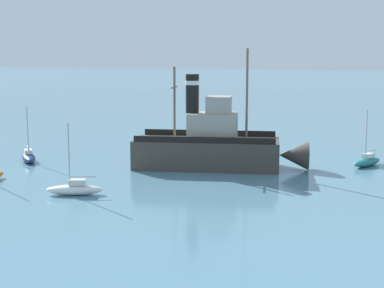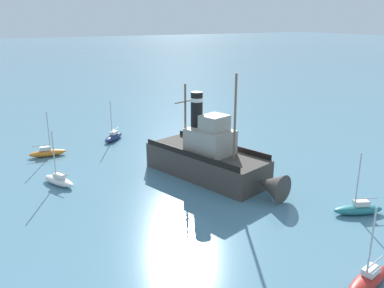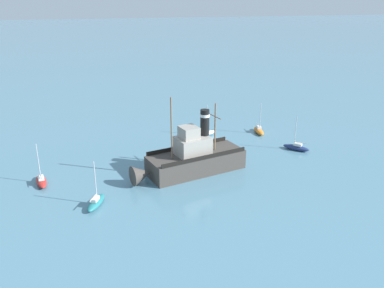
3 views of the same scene
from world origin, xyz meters
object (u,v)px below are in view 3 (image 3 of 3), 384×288
object	(u,v)px
sailboat_white	(206,133)
sailboat_orange	(259,130)
sailboat_red	(41,181)
sailboat_navy	(296,147)
old_tugboat	(192,159)
sailboat_teal	(96,202)

from	to	relation	value
sailboat_white	sailboat_orange	distance (m)	8.59
sailboat_orange	sailboat_red	bearing A→B (deg)	109.64
sailboat_red	sailboat_navy	bearing A→B (deg)	-84.73
sailboat_orange	sailboat_navy	bearing A→B (deg)	-163.81
sailboat_white	old_tugboat	bearing A→B (deg)	157.84
sailboat_red	sailboat_navy	size ratio (longest dim) A/B	1.00
old_tugboat	sailboat_navy	distance (m)	16.61
sailboat_red	sailboat_navy	xyz separation A→B (m)	(3.13, -33.91, 0.00)
sailboat_teal	sailboat_white	size ratio (longest dim) A/B	1.00
sailboat_red	sailboat_teal	xyz separation A→B (m)	(-6.67, -6.15, 0.00)
sailboat_red	sailboat_orange	bearing A→B (deg)	-70.36
sailboat_teal	sailboat_navy	world-z (taller)	same
sailboat_red	sailboat_white	distance (m)	25.86
old_tugboat	sailboat_orange	xyz separation A→B (m)	(12.03, -13.72, -1.40)
sailboat_orange	sailboat_navy	distance (m)	8.47
sailboat_orange	sailboat_navy	world-z (taller)	same
old_tugboat	sailboat_red	bearing A→B (deg)	87.52
sailboat_red	old_tugboat	bearing A→B (deg)	-92.48
old_tugboat	sailboat_white	size ratio (longest dim) A/B	3.01
sailboat_navy	old_tugboat	bearing A→B (deg)	103.63
old_tugboat	sailboat_teal	distance (m)	13.15
sailboat_teal	sailboat_orange	bearing A→B (deg)	-54.78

